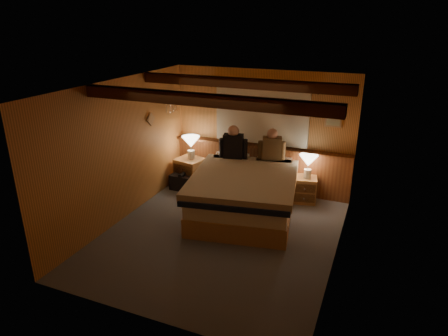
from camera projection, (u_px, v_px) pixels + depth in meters
The scene contains 19 objects.
floor at pixel (221, 234), 6.48m from camera, with size 4.20×4.20×0.00m, color #555B65.
ceiling at pixel (220, 86), 5.63m from camera, with size 4.20×4.20×0.00m, color tan.
wall_back at pixel (262, 131), 7.87m from camera, with size 3.60×3.60×0.00m, color #DE944F.
wall_left at pixel (122, 151), 6.70m from camera, with size 4.20×4.20×0.00m, color #DE944F.
wall_right at pixel (343, 183), 5.41m from camera, with size 4.20×4.20×0.00m, color #DE944F.
wall_front at pixel (144, 229), 4.24m from camera, with size 3.60×3.60×0.00m, color #DE944F.
wainscot at pixel (260, 166), 8.07m from camera, with size 3.60×0.23×0.94m.
curtain_window at pixel (261, 116), 7.69m from camera, with size 2.18×0.09×1.11m.
ceiling_beams at pixel (224, 90), 5.79m from camera, with size 3.60×1.65×0.16m.
coat_rail at pixel (171, 106), 7.86m from camera, with size 0.05×0.55×0.24m.
framed_print at pixel (333, 120), 7.24m from camera, with size 0.30×0.04×0.25m.
bed at pixel (245, 193), 7.04m from camera, with size 2.07×2.52×0.77m.
nightstand_left at pixel (190, 172), 8.30m from camera, with size 0.61×0.57×0.58m.
nightstand_right at pixel (304, 189), 7.58m from camera, with size 0.52×0.48×0.49m.
lamp_left at pixel (191, 143), 8.08m from camera, with size 0.37×0.37×0.48m.
lamp_right at pixel (308, 162), 7.36m from camera, with size 0.34×0.34×0.45m.
person_left at pixel (233, 145), 7.61m from camera, with size 0.54×0.29×0.67m.
person_right at pixel (272, 147), 7.52m from camera, with size 0.50×0.30×0.63m.
duffel_bag at pixel (184, 182), 8.13m from camera, with size 0.53×0.32×0.38m.
Camera 1 is at (2.22, -5.23, 3.31)m, focal length 32.00 mm.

